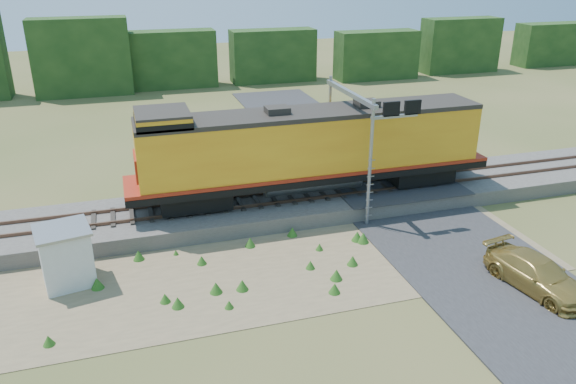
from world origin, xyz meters
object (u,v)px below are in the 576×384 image
object	(u,v)px
shed	(66,256)
car	(537,274)
signal_gantry	(360,119)
locomotive	(308,148)

from	to	relation	value
shed	car	xyz separation A→B (m)	(18.22, -6.02, -0.59)
shed	signal_gantry	xyz separation A→B (m)	(14.40, 3.57, 3.64)
locomotive	shed	distance (m)	12.77
shed	signal_gantry	distance (m)	15.28
signal_gantry	shed	bearing A→B (deg)	-166.09
car	signal_gantry	bearing A→B (deg)	101.56
locomotive	car	xyz separation A→B (m)	(6.36, -10.23, -2.74)
shed	locomotive	bearing A→B (deg)	8.26
locomotive	car	distance (m)	12.35
shed	car	world-z (taller)	shed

